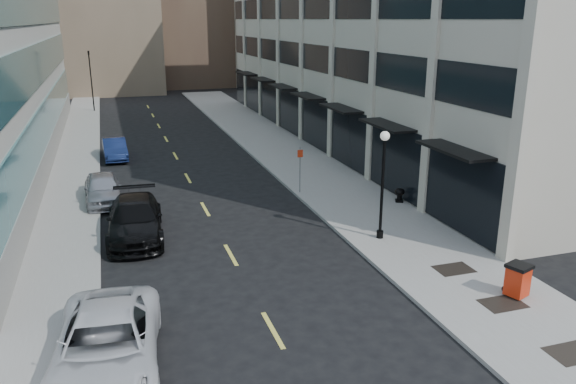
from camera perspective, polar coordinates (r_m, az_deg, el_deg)
ground at (r=16.08m, az=0.55°, el=-17.33°), size 160.00×160.00×0.00m
sidewalk_right at (r=35.76m, az=1.83°, el=2.53°), size 5.00×80.00×0.15m
sidewalk_left at (r=33.87m, az=-21.08°, el=0.52°), size 3.00×80.00×0.15m
building_right at (r=44.85m, az=10.70°, el=16.74°), size 15.30×46.50×18.25m
skyline_tan_far at (r=91.11m, az=-25.19°, el=16.82°), size 12.00×14.00×22.00m
skyline_stone at (r=81.65m, az=-2.20°, el=17.78°), size 10.00×14.00×20.00m
grate_near at (r=18.20m, az=26.97°, el=-14.37°), size 1.40×1.00×0.01m
grate_mid at (r=20.09m, az=20.98°, el=-10.53°), size 1.40×1.00×0.01m
grate_far at (r=22.08m, az=16.49°, el=-7.51°), size 1.40×1.00×0.01m
road_centerline at (r=31.22m, az=-9.35°, el=-0.02°), size 0.15×68.20×0.01m
traffic_signal at (r=60.67m, az=-19.59°, el=13.01°), size 0.66×0.66×6.98m
car_white_van at (r=16.16m, az=-17.95°, el=-14.62°), size 3.31×6.15×1.64m
car_black_pickup at (r=25.15m, az=-15.28°, el=-2.70°), size 2.66×5.81×1.65m
car_silver_sedan at (r=30.35m, az=-18.28°, el=0.33°), size 1.99×4.58×1.54m
car_blue_sedan at (r=39.77m, az=-17.19°, el=4.19°), size 1.65×4.30×1.40m
trash_bin at (r=20.51m, az=22.30°, el=-8.19°), size 0.91×0.91×1.15m
lamppost at (r=23.53m, az=9.62°, el=1.70°), size 0.39×0.39×4.73m
sign_post at (r=29.90m, az=1.23°, el=2.93°), size 0.29×0.06×2.51m
urn_planter at (r=29.17m, az=11.27°, el=-0.16°), size 0.52×0.52×0.72m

